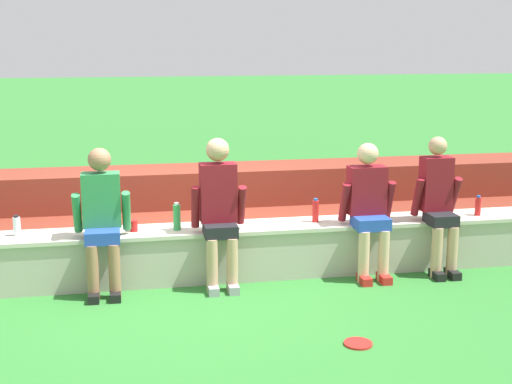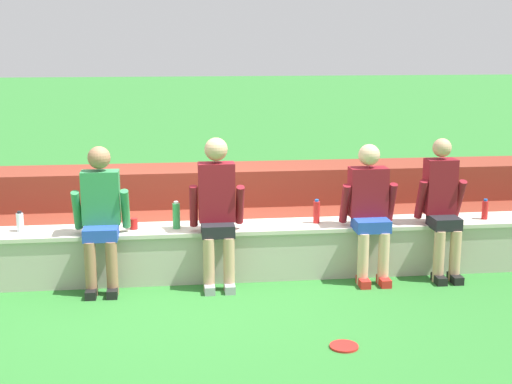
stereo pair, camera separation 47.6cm
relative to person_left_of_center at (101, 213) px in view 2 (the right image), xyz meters
name	(u,v)px [view 2 (the right image)]	position (x,y,z in m)	size (l,w,h in m)	color
ground_plane	(191,285)	(0.85, -0.01, -0.76)	(80.00, 80.00, 0.00)	#2D752D
stone_seating_wall	(190,251)	(0.85, 0.23, -0.47)	(9.23, 0.51, 0.53)	#B7AF9E
brick_bleachers	(187,213)	(0.85, 1.51, -0.40)	(10.34, 1.49, 0.87)	maroon
person_left_of_center	(101,213)	(0.00, 0.00, 0.00)	(0.54, 0.53, 1.39)	#996B4C
person_center	(217,207)	(1.12, -0.02, 0.04)	(0.53, 0.51, 1.46)	tan
person_right_of_center	(370,207)	(2.64, -0.01, -0.01)	(0.56, 0.53, 1.37)	#DBAD89
person_far_right	(442,205)	(3.40, 0.00, -0.01)	(0.49, 0.54, 1.41)	tan
water_bottle_mid_left	(176,216)	(0.72, 0.19, -0.09)	(0.07, 0.07, 0.28)	green
water_bottle_center_gap	(317,212)	(2.15, 0.23, -0.11)	(0.07, 0.07, 0.25)	red
water_bottle_mid_right	(20,222)	(-0.81, 0.26, -0.13)	(0.07, 0.07, 0.20)	silver
water_bottle_near_left	(485,210)	(3.95, 0.18, -0.12)	(0.06, 0.06, 0.22)	red
plastic_cup_right_end	(134,224)	(0.30, 0.21, -0.17)	(0.08, 0.08, 0.11)	red
frisbee	(344,346)	(2.01, -1.61, -0.75)	(0.23, 0.23, 0.02)	red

